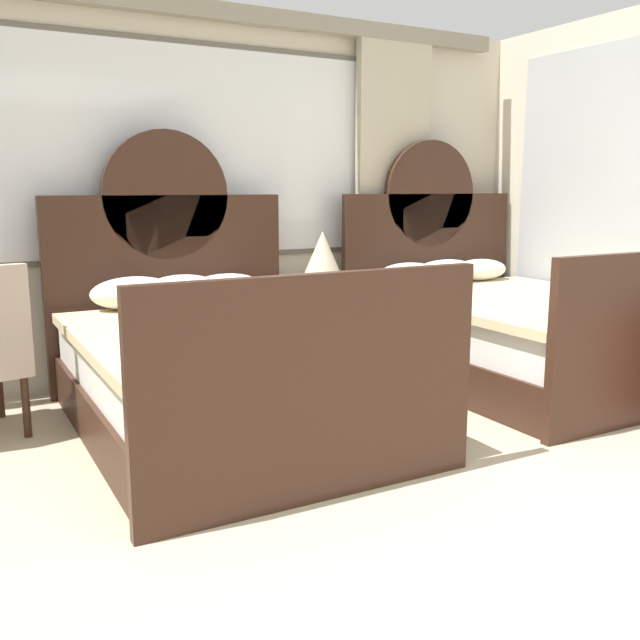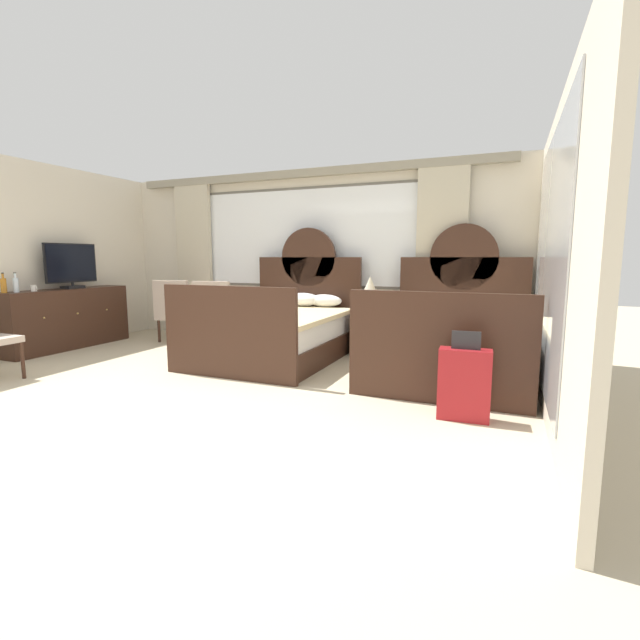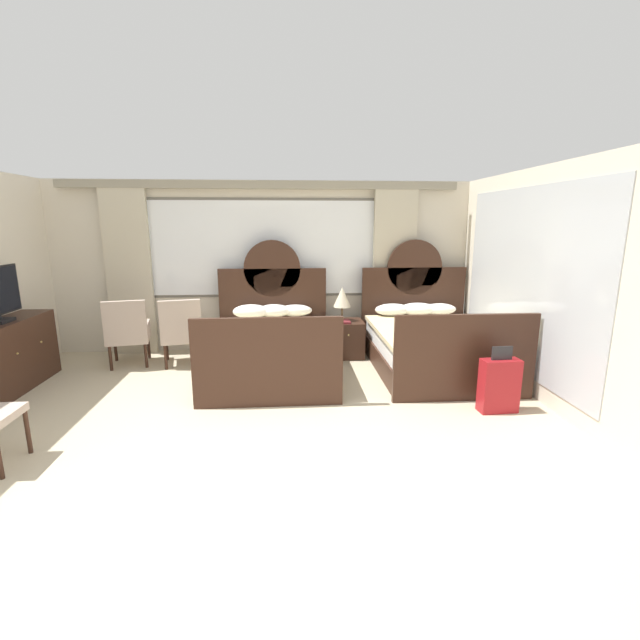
% 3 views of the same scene
% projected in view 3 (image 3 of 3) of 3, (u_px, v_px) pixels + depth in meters
% --- Properties ---
extents(ground_plane, '(24.00, 24.00, 0.00)m').
position_uv_depth(ground_plane, '(247.00, 478.00, 3.62)').
color(ground_plane, '#BCAD8E').
extents(wall_back_window, '(6.60, 0.22, 2.70)m').
position_uv_depth(wall_back_window, '(264.00, 263.00, 7.05)').
color(wall_back_window, beige).
rests_on(wall_back_window, ground_plane).
extents(wall_right_mirror, '(0.08, 4.45, 2.70)m').
position_uv_depth(wall_right_mirror, '(540.00, 284.00, 5.18)').
color(wall_right_mirror, beige).
rests_on(wall_right_mirror, ground_plane).
extents(bed_near_window, '(1.69, 2.25, 1.80)m').
position_uv_depth(bed_near_window, '(271.00, 347.00, 6.08)').
color(bed_near_window, '#382116').
rests_on(bed_near_window, ground_plane).
extents(bed_near_mirror, '(1.69, 2.25, 1.80)m').
position_uv_depth(bed_near_mirror, '(432.00, 344.00, 6.25)').
color(bed_near_mirror, '#382116').
rests_on(bed_near_mirror, ground_plane).
extents(nightstand_between_beds, '(0.52, 0.54, 0.57)m').
position_uv_depth(nightstand_between_beds, '(346.00, 339.00, 6.87)').
color(nightstand_between_beds, '#382116').
rests_on(nightstand_between_beds, ground_plane).
extents(table_lamp_on_nightstand, '(0.27, 0.27, 0.53)m').
position_uv_depth(table_lamp_on_nightstand, '(342.00, 298.00, 6.75)').
color(table_lamp_on_nightstand, brown).
rests_on(table_lamp_on_nightstand, nightstand_between_beds).
extents(book_on_nightstand, '(0.18, 0.26, 0.03)m').
position_uv_depth(book_on_nightstand, '(344.00, 321.00, 6.70)').
color(book_on_nightstand, maroon).
rests_on(book_on_nightstand, nightstand_between_beds).
extents(armchair_by_window_left, '(0.68, 0.68, 0.99)m').
position_uv_depth(armchair_by_window_left, '(181.00, 330.00, 6.40)').
color(armchair_by_window_left, '#B29E8E').
rests_on(armchair_by_window_left, ground_plane).
extents(armchair_by_window_centre, '(0.68, 0.68, 0.99)m').
position_uv_depth(armchair_by_window_centre, '(127.00, 331.00, 6.34)').
color(armchair_by_window_centre, '#B29E8E').
rests_on(armchair_by_window_centre, ground_plane).
extents(suitcase_on_floor, '(0.43, 0.20, 0.75)m').
position_uv_depth(suitcase_on_floor, '(499.00, 385.00, 4.84)').
color(suitcase_on_floor, maroon).
rests_on(suitcase_on_floor, ground_plane).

